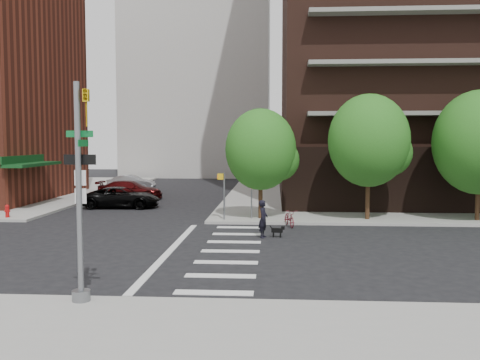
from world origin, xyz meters
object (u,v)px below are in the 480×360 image
(parked_car_maroon, at_px, (130,190))
(traffic_signal, at_px, (80,209))
(fire_hydrant, at_px, (7,210))
(parked_car_silver, at_px, (131,183))
(dog_walker, at_px, (263,219))
(parked_car_black, at_px, (122,197))
(scooter, at_px, (289,218))

(parked_car_maroon, bearing_deg, traffic_signal, -168.78)
(fire_hydrant, relative_size, parked_car_silver, 0.17)
(dog_walker, bearing_deg, parked_car_maroon, 46.10)
(parked_car_black, height_order, dog_walker, dog_walker)
(traffic_signal, bearing_deg, parked_car_maroon, 102.65)
(traffic_signal, xyz_separation_m, scooter, (6.06, 13.99, -2.25))
(fire_hydrant, bearing_deg, parked_car_black, 49.11)
(parked_car_black, relative_size, dog_walker, 2.88)
(parked_car_black, xyz_separation_m, parked_car_silver, (-2.70, 12.29, -0.01))
(fire_hydrant, height_order, parked_car_black, parked_car_black)
(parked_car_black, height_order, scooter, parked_car_black)
(fire_hydrant, bearing_deg, traffic_signal, -56.74)
(parked_car_silver, xyz_separation_m, dog_walker, (12.48, -22.63, 0.18))
(dog_walker, bearing_deg, fire_hydrant, 84.46)
(parked_car_black, xyz_separation_m, parked_car_maroon, (-0.85, 5.14, 0.01))
(fire_hydrant, bearing_deg, parked_car_silver, 82.74)
(parked_car_silver, bearing_deg, parked_car_black, -168.82)
(parked_car_maroon, xyz_separation_m, parked_car_silver, (-1.85, 7.15, -0.02))
(parked_car_maroon, height_order, parked_car_silver, parked_car_maroon)
(traffic_signal, bearing_deg, parked_car_silver, 103.05)
(scooter, relative_size, dog_walker, 0.98)
(scooter, bearing_deg, parked_car_maroon, 121.02)
(fire_hydrant, height_order, dog_walker, dog_walker)
(scooter, height_order, dog_walker, dog_walker)
(parked_car_black, bearing_deg, traffic_signal, -169.15)
(scooter, bearing_deg, traffic_signal, -126.74)
(fire_hydrant, height_order, parked_car_maroon, parked_car_maroon)
(parked_car_black, relative_size, parked_car_maroon, 1.02)
(fire_hydrant, height_order, scooter, scooter)
(parked_car_black, bearing_deg, parked_car_silver, 9.81)
(parked_car_silver, bearing_deg, dog_walker, -152.34)
(fire_hydrant, relative_size, dog_walker, 0.41)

